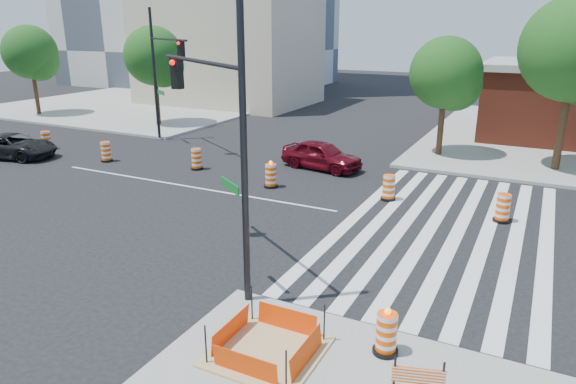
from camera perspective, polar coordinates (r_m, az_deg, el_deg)
name	(u,v)px	position (r m, az deg, el deg)	size (l,w,h in m)	color
ground	(187,186)	(22.72, -11.17, 0.63)	(120.00, 120.00, 0.00)	black
sidewalk_nw	(148,103)	(47.56, -15.25, 9.49)	(22.00, 22.00, 0.15)	gray
crosswalk_east	(444,229)	(18.44, 16.98, -3.98)	(6.75, 13.50, 0.01)	silver
lane_centerline	(187,186)	(22.72, -11.17, 0.64)	(14.00, 0.12, 0.01)	silver
excavation_pit	(267,349)	(11.23, -2.31, -17.08)	(2.20, 2.20, 0.90)	tan
beige_midrise	(228,45)	(46.63, -6.64, 15.92)	(14.00, 10.00, 10.00)	#B6AB8B
red_coupe	(322,155)	(24.91, 3.75, 4.12)	(1.62, 4.03, 1.37)	#510611
dark_suv	(13,146)	(30.63, -28.24, 4.53)	(2.09, 4.54, 1.26)	black
signal_pole_se	(218,118)	(13.01, -7.81, 8.11)	(4.63, 3.17, 7.27)	black
signal_pole_nw	(162,64)	(30.30, -13.81, 13.64)	(4.87, 3.11, 7.48)	black
pit_drum	(386,334)	(11.19, 10.86, -15.28)	(0.54, 0.54, 1.06)	black
barricade	(418,384)	(9.79, 14.22, -19.94)	(0.89, 0.31, 1.08)	#FE5205
tree_north_a	(31,55)	(43.92, -26.64, 13.42)	(3.95, 3.95, 6.71)	#382314
tree_north_b	(155,59)	(36.53, -14.59, 14.07)	(3.92, 3.92, 6.66)	#382314
tree_north_c	(446,77)	(27.90, 17.19, 12.10)	(3.64, 3.64, 6.18)	#382314
tree_north_d	(575,55)	(26.87, 29.28, 13.15)	(4.74, 4.74, 8.05)	#382314
median_drum_0	(46,141)	(31.92, -25.27, 5.16)	(0.60, 0.60, 1.02)	black
median_drum_1	(106,152)	(27.87, -19.55, 4.18)	(0.60, 0.60, 1.02)	black
median_drum_2	(197,160)	(25.19, -10.12, 3.55)	(0.60, 0.60, 1.02)	black
median_drum_3	(271,176)	(22.04, -1.92, 1.76)	(0.60, 0.60, 1.18)	black
median_drum_4	(389,188)	(20.80, 11.12, 0.39)	(0.60, 0.60, 1.02)	black
median_drum_5	(503,209)	(19.69, 22.76, -1.74)	(0.60, 0.60, 1.02)	black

